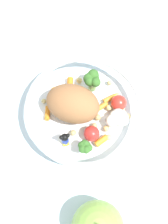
% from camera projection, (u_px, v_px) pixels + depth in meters
% --- Properties ---
extents(ground_plane, '(2.40, 2.40, 0.00)m').
position_uv_depth(ground_plane, '(88.00, 116.00, 0.63)').
color(ground_plane, silver).
extents(food_container, '(0.22, 0.22, 0.08)m').
position_uv_depth(food_container, '(83.00, 110.00, 0.60)').
color(food_container, white).
rests_on(food_container, ground_plane).
extents(folded_napkin, '(0.14, 0.16, 0.01)m').
position_uv_depth(folded_napkin, '(99.00, 24.00, 0.70)').
color(folded_napkin, silver).
rests_on(folded_napkin, ground_plane).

